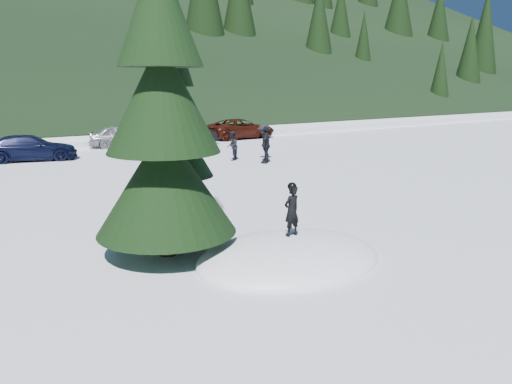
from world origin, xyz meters
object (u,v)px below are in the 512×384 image
spruce_tall (163,112)px  car_5 (181,134)px  car_6 (241,129)px  adult_1 (266,145)px  adult_2 (264,142)px  car_3 (30,148)px  adult_0 (232,146)px  child_skier (292,211)px  spruce_short (180,155)px  car_4 (123,136)px

spruce_tall → car_5: (8.92, 18.57, -2.58)m
spruce_tall → car_6: spruce_tall is taller
adult_1 → adult_2: bearing=-163.3°
car_3 → car_5: bearing=-68.5°
adult_1 → car_3: adult_1 is taller
adult_1 → car_6: (4.66, 10.06, -0.22)m
spruce_tall → adult_2: bearing=47.2°
adult_0 → car_6: bearing=-172.7°
child_skier → car_6: 24.49m
car_6 → spruce_tall: bearing=144.1°
spruce_short → adult_0: (7.52, 10.15, -1.35)m
car_3 → car_6: 14.57m
spruce_tall → car_4: spruce_tall is taller
adult_1 → car_4: size_ratio=0.45×
adult_2 → spruce_short: bearing=-13.1°
car_5 → spruce_short: bearing=155.7°
child_skier → car_6: (11.71, 21.50, -0.37)m
car_3 → car_4: (5.75, 2.68, 0.03)m
adult_0 → car_4: (-2.97, 8.22, -0.06)m
car_4 → car_5: car_5 is taller
spruce_tall → car_6: 24.54m
spruce_short → car_3: size_ratio=1.19×
child_skier → adult_2: bearing=-130.3°
adult_1 → car_3: size_ratio=0.41×
adult_1 → car_5: 8.74m
child_skier → adult_1: 13.44m
car_5 → car_6: car_5 is taller
spruce_tall → child_skier: (2.40, -1.60, -2.25)m
child_skier → adult_2: 14.48m
child_skier → car_3: bearing=-90.9°
adult_0 → adult_1: bearing=69.6°
spruce_short → car_6: size_ratio=1.07×
car_3 → car_4: size_ratio=1.12×
child_skier → car_4: child_skier is taller
adult_1 → spruce_tall: bearing=1.8°
adult_2 → car_5: (-1.04, 7.81, -0.19)m
spruce_tall → car_5: bearing=64.4°
spruce_tall → adult_2: spruce_tall is taller
adult_2 → adult_0: bearing=-88.7°
adult_0 → car_5: bearing=-142.1°
adult_2 → spruce_tall: bearing=-12.2°
adult_0 → car_4: bearing=-119.1°
spruce_tall → car_4: (5.56, 19.77, -2.63)m
child_skier → car_6: child_skier is taller
spruce_short → child_skier: 3.46m
car_5 → adult_1: bearing=-176.0°
child_skier → adult_0: child_skier is taller
child_skier → car_5: (6.52, 20.16, -0.33)m
spruce_tall → spruce_short: 2.11m
adult_1 → car_4: adult_1 is taller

